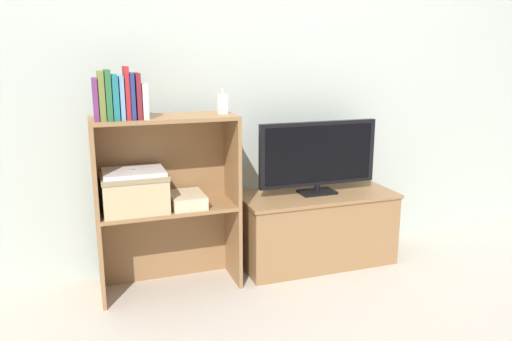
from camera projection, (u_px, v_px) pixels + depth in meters
The scene contains 19 objects.
ground_plane at pixel (265, 285), 2.85m from camera, with size 16.00×16.00×0.00m, color #BCB2A3.
wall_back at pixel (239, 69), 2.99m from camera, with size 10.00×0.05×2.40m.
tv_stand at pixel (316, 228), 3.13m from camera, with size 0.96×0.44×0.45m.
tv at pixel (318, 155), 3.02m from camera, with size 0.76×0.14×0.45m.
bookshelf_lower_tier at pixel (167, 234), 2.81m from camera, with size 0.76×0.31×0.48m.
bookshelf_upper_tier at pixel (164, 149), 2.70m from camera, with size 0.76×0.31×0.49m.
book_plum at pixel (95, 99), 2.43m from camera, with size 0.02×0.14×0.21m.
book_olive at pixel (101, 96), 2.43m from camera, with size 0.03×0.13×0.24m.
book_forest at pixel (108, 95), 2.44m from camera, with size 0.03×0.16×0.24m.
book_teal at pixel (115, 97), 2.46m from camera, with size 0.03×0.16×0.22m.
book_skyblue at pixel (121, 98), 2.47m from camera, with size 0.02×0.13×0.21m.
book_crimson at pixel (127, 93), 2.47m from camera, with size 0.02×0.14×0.26m.
book_navy at pixel (132, 96), 2.48m from camera, with size 0.02×0.16×0.23m.
book_maroon at pixel (138, 96), 2.49m from camera, with size 0.02×0.14×0.23m.
book_ivory at pixel (144, 101), 2.51m from camera, with size 0.03×0.13×0.18m.
baby_monitor at pixel (223, 104), 2.69m from camera, with size 0.05×0.04×0.14m.
storage_basket_left at pixel (135, 191), 2.62m from camera, with size 0.34×0.27×0.20m.
laptop at pixel (134, 172), 2.60m from camera, with size 0.32×0.25×0.02m.
magazine_stack at pixel (187, 200), 2.73m from camera, with size 0.18×0.24×0.07m.
Camera 1 is at (-0.91, -2.46, 1.30)m, focal length 35.00 mm.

